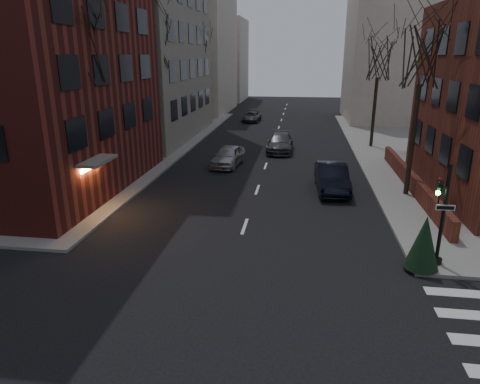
% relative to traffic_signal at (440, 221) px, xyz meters
% --- Properties ---
extents(low_wall_right, '(0.35, 16.00, 1.00)m').
position_rel_traffic_signal_xyz_m(low_wall_right, '(1.36, 10.01, -1.26)').
color(low_wall_right, maroon).
rests_on(low_wall_right, sidewalk_far_right).
extents(building_distant_la, '(14.00, 16.00, 18.00)m').
position_rel_traffic_signal_xyz_m(building_distant_la, '(-22.94, 46.01, 7.09)').
color(building_distant_la, beige).
rests_on(building_distant_la, ground).
extents(building_distant_ra, '(14.00, 14.00, 16.00)m').
position_rel_traffic_signal_xyz_m(building_distant_ra, '(7.06, 41.01, 6.09)').
color(building_distant_ra, beige).
rests_on(building_distant_ra, ground).
extents(building_distant_lb, '(10.00, 12.00, 14.00)m').
position_rel_traffic_signal_xyz_m(building_distant_lb, '(-20.94, 63.01, 5.09)').
color(building_distant_lb, beige).
rests_on(building_distant_lb, ground).
extents(traffic_signal, '(0.76, 0.44, 4.00)m').
position_rel_traffic_signal_xyz_m(traffic_signal, '(0.00, 0.00, 0.00)').
color(traffic_signal, black).
rests_on(traffic_signal, sidewalk_far_right).
extents(tree_left_a, '(4.18, 4.18, 10.26)m').
position_rel_traffic_signal_xyz_m(tree_left_a, '(-16.74, 5.01, 6.56)').
color(tree_left_a, '#2D231C').
rests_on(tree_left_a, sidewalk_far_left).
extents(tree_left_b, '(4.40, 4.40, 10.80)m').
position_rel_traffic_signal_xyz_m(tree_left_b, '(-16.74, 17.01, 7.00)').
color(tree_left_b, '#2D231C').
rests_on(tree_left_b, sidewalk_far_left).
extents(tree_left_c, '(3.96, 3.96, 9.72)m').
position_rel_traffic_signal_xyz_m(tree_left_c, '(-16.74, 31.01, 6.12)').
color(tree_left_c, '#2D231C').
rests_on(tree_left_c, sidewalk_far_left).
extents(tree_right_a, '(3.96, 3.96, 9.72)m').
position_rel_traffic_signal_xyz_m(tree_right_a, '(0.86, 9.01, 6.12)').
color(tree_right_a, '#2D231C').
rests_on(tree_right_a, sidewalk_far_right).
extents(tree_right_b, '(3.74, 3.74, 9.18)m').
position_rel_traffic_signal_xyz_m(tree_right_b, '(0.86, 23.01, 5.68)').
color(tree_right_b, '#2D231C').
rests_on(tree_right_b, sidewalk_far_right).
extents(streetlamp_near, '(0.36, 0.36, 6.28)m').
position_rel_traffic_signal_xyz_m(streetlamp_near, '(-16.14, 13.01, 2.33)').
color(streetlamp_near, black).
rests_on(streetlamp_near, sidewalk_far_left).
extents(streetlamp_far, '(0.36, 0.36, 6.28)m').
position_rel_traffic_signal_xyz_m(streetlamp_far, '(-16.14, 33.01, 2.33)').
color(streetlamp_far, black).
rests_on(streetlamp_far, sidewalk_far_left).
extents(parked_sedan, '(2.03, 5.15, 1.67)m').
position_rel_traffic_signal_xyz_m(parked_sedan, '(-3.43, 9.44, -1.07)').
color(parked_sedan, black).
rests_on(parked_sedan, ground).
extents(car_lane_silver, '(2.33, 4.64, 1.52)m').
position_rel_traffic_signal_xyz_m(car_lane_silver, '(-10.72, 14.63, -1.15)').
color(car_lane_silver, '#AAABB0').
rests_on(car_lane_silver, ground).
extents(car_lane_gray, '(2.20, 5.26, 1.52)m').
position_rel_traffic_signal_xyz_m(car_lane_gray, '(-7.14, 20.20, -1.15)').
color(car_lane_gray, '#3D3D41').
rests_on(car_lane_gray, ground).
extents(car_lane_far, '(2.21, 4.36, 1.18)m').
position_rel_traffic_signal_xyz_m(car_lane_far, '(-11.56, 37.06, -1.32)').
color(car_lane_far, '#3D3D42').
rests_on(car_lane_far, ground).
extents(sandwich_board, '(0.49, 0.64, 0.94)m').
position_rel_traffic_signal_xyz_m(sandwich_board, '(-0.64, -0.49, -1.29)').
color(sandwich_board, silver).
rests_on(sandwich_board, sidewalk_far_right).
extents(evergreen_shrub, '(1.67, 1.67, 2.12)m').
position_rel_traffic_signal_xyz_m(evergreen_shrub, '(-0.64, -0.49, -0.70)').
color(evergreen_shrub, black).
rests_on(evergreen_shrub, sidewalk_far_right).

